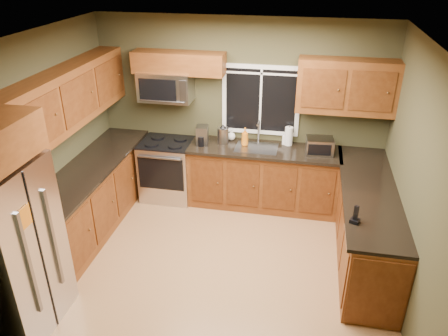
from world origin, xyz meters
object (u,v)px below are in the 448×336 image
(paper_towel_roll, at_px, (289,136))
(cordless_phone, at_px, (355,218))
(range, at_px, (168,169))
(soap_bottle_a, at_px, (245,137))
(microwave, at_px, (166,86))
(refrigerator, at_px, (8,251))
(toaster_oven, at_px, (320,146))
(soap_bottle_b, at_px, (286,138))
(soap_bottle_c, at_px, (231,135))
(kettle, at_px, (223,135))
(coffee_maker, at_px, (202,136))

(paper_towel_roll, distance_m, cordless_phone, 2.06)
(range, distance_m, soap_bottle_a, 1.32)
(paper_towel_roll, bearing_deg, microwave, -177.62)
(refrigerator, height_order, soap_bottle_a, refrigerator)
(toaster_oven, distance_m, paper_towel_roll, 0.49)
(refrigerator, relative_size, soap_bottle_a, 6.76)
(soap_bottle_b, bearing_deg, soap_bottle_c, 180.00)
(kettle, height_order, soap_bottle_a, kettle)
(soap_bottle_a, xyz_separation_m, soap_bottle_b, (0.58, 0.16, -0.03))
(coffee_maker, bearing_deg, refrigerator, -114.29)
(range, bearing_deg, soap_bottle_b, 7.50)
(kettle, height_order, soap_bottle_b, kettle)
(coffee_maker, bearing_deg, cordless_phone, -39.25)
(paper_towel_roll, relative_size, soap_bottle_c, 1.90)
(kettle, relative_size, soap_bottle_b, 1.47)
(refrigerator, xyz_separation_m, soap_bottle_c, (1.63, 3.00, 0.12))
(paper_towel_roll, bearing_deg, refrigerator, -129.72)
(soap_bottle_a, bearing_deg, coffee_maker, -172.86)
(refrigerator, relative_size, cordless_phone, 9.03)
(microwave, height_order, toaster_oven, microwave)
(cordless_phone, bearing_deg, refrigerator, -161.68)
(soap_bottle_b, bearing_deg, cordless_phone, -66.02)
(soap_bottle_b, xyz_separation_m, cordless_phone, (0.85, -1.91, -0.04))
(range, relative_size, coffee_maker, 3.42)
(range, height_order, toaster_oven, toaster_oven)
(refrigerator, bearing_deg, soap_bottle_b, 50.89)
(range, height_order, soap_bottle_c, soap_bottle_c)
(kettle, xyz_separation_m, soap_bottle_b, (0.90, 0.16, -0.04))
(refrigerator, xyz_separation_m, range, (0.69, 2.77, -0.43))
(paper_towel_roll, bearing_deg, toaster_oven, -27.09)
(microwave, bearing_deg, refrigerator, -103.34)
(toaster_oven, xyz_separation_m, soap_bottle_a, (-1.06, 0.08, 0.02))
(cordless_phone, bearing_deg, soap_bottle_c, 130.96)
(soap_bottle_c, height_order, cordless_phone, cordless_phone)
(toaster_oven, relative_size, coffee_maker, 1.43)
(coffee_maker, distance_m, paper_towel_roll, 1.25)
(toaster_oven, bearing_deg, refrigerator, -136.61)
(soap_bottle_a, bearing_deg, paper_towel_roll, 13.16)
(microwave, bearing_deg, kettle, -4.20)
(paper_towel_roll, height_order, soap_bottle_a, paper_towel_roll)
(range, distance_m, toaster_oven, 2.30)
(soap_bottle_c, bearing_deg, soap_bottle_b, 0.00)
(range, bearing_deg, paper_towel_roll, 6.72)
(range, xyz_separation_m, microwave, (-0.00, 0.14, 1.26))
(kettle, bearing_deg, toaster_oven, -3.65)
(refrigerator, bearing_deg, soap_bottle_a, 56.75)
(coffee_maker, height_order, kettle, kettle)
(microwave, bearing_deg, soap_bottle_a, -3.43)
(microwave, distance_m, soap_bottle_b, 1.88)
(coffee_maker, height_order, soap_bottle_a, coffee_maker)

